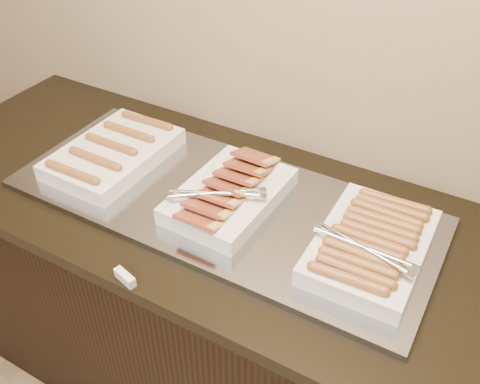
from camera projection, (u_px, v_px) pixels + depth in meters
name	position (u px, v px, depth m)	size (l,w,h in m)	color
counter	(228.00, 309.00, 1.78)	(2.06, 0.76, 0.90)	black
warming_tray	(221.00, 202.00, 1.50)	(1.20, 0.50, 0.02)	#9296A0
dish_left	(114.00, 153.00, 1.63)	(0.27, 0.39, 0.07)	silver
dish_center	(229.00, 194.00, 1.46)	(0.27, 0.38, 0.09)	silver
dish_right	(371.00, 244.00, 1.30)	(0.27, 0.38, 0.08)	silver
label_holder	(125.00, 277.00, 1.27)	(0.06, 0.02, 0.03)	silver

